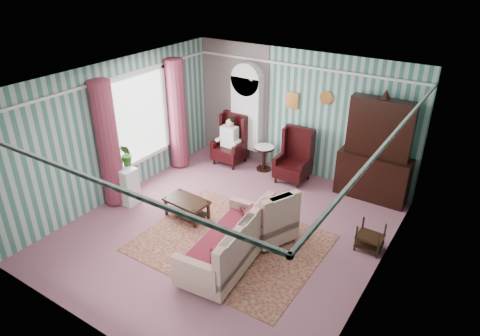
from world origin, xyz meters
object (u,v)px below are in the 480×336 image
Objects in this scene: seated_woman at (230,141)px; floral_armchair at (269,218)px; wingback_left at (230,140)px; round_side_table at (264,158)px; wingback_right at (293,157)px; plant_stand at (125,185)px; sofa at (226,238)px; bookcase at (247,118)px; nest_table at (370,237)px; coffee_table at (187,208)px; dresser_hutch at (377,147)px.

seated_woman is 1.34× the size of floral_armchair.
wingback_left is 2.08× the size of round_side_table.
wingback_left reaches higher than seated_woman.
wingback_right is at bearing 40.29° from floral_armchair.
sofa reaches higher than plant_stand.
bookcase reaches higher than floral_armchair.
round_side_table is (-0.85, 0.15, -0.33)m from wingback_right.
nest_table reaches higher than coffee_table.
coffee_table is (-2.83, -2.78, -0.98)m from dresser_hutch.
round_side_table is at bearing 151.80° from nest_table.
dresser_hutch is at bearing 2.64° from round_side_table.
seated_woman is at bearing 105.05° from coffee_table.
seated_woman is 4.37m from nest_table.
bookcase is 2.54× the size of coffee_table.
coffee_table is at bearing -94.84° from round_side_table.
wingback_left is 2.87m from plant_stand.
dresser_hutch is at bearing 4.41° from wingback_left.
round_side_table is 3.60m from nest_table.
plant_stand is at bearing -144.92° from dresser_hutch.
coffee_table is at bearing -135.46° from dresser_hutch.
wingback_left is 1.00× the size of wingback_right.
dresser_hutch reaches higher than sofa.
seated_woman is (-1.75, 0.00, -0.04)m from wingback_right.
round_side_table is at bearing -177.36° from dresser_hutch.
wingback_left is at bearing 73.78° from plant_stand.
dresser_hutch reaches higher than wingback_left.
wingback_right is at bearing 66.81° from coffee_table.
wingback_left is (-3.50, -0.27, -0.55)m from dresser_hutch.
nest_table is 3.53m from coffee_table.
wingback_right is 2.81m from nest_table.
plant_stand is (-1.70, -2.90, 0.10)m from round_side_table.
bookcase is at bearing 98.33° from coffee_table.
coffee_table is (0.67, -2.51, -0.39)m from seated_woman.
round_side_table is at bearing 59.62° from plant_stand.
bookcase is 0.95× the size of dresser_hutch.
bookcase is 4.15× the size of nest_table.
coffee_table is at bearing -81.67° from bookcase.
floral_armchair is at bearing -58.12° from round_side_table.
wingback_right is at bearing -14.57° from bookcase.
floral_armchair is (2.39, -2.25, -0.18)m from wingback_left.
dresser_hutch is 5.31m from plant_stand.
bookcase is 2.54× the size of floral_armchair.
wingback_left is at bearing -122.66° from bookcase.
round_side_table is (-2.60, -0.12, -0.88)m from dresser_hutch.
dresser_hutch reaches higher than wingback_right.
seated_woman is 1.97× the size of round_side_table.
floral_armchair is at bearing -50.93° from bookcase.
dresser_hutch is 1.89× the size of wingback_right.
dresser_hutch is at bearing -2.11° from bookcase.
bookcase reaches higher than wingback_left.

